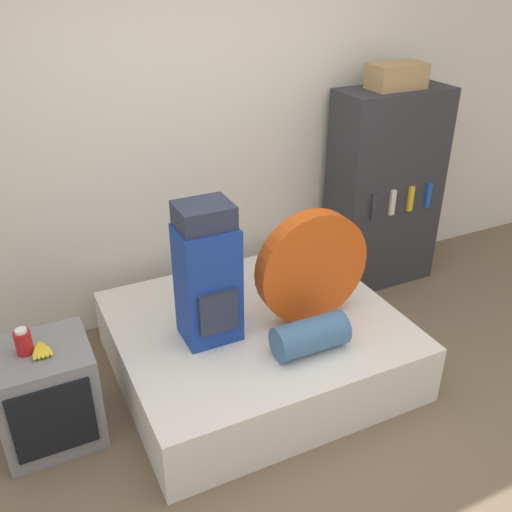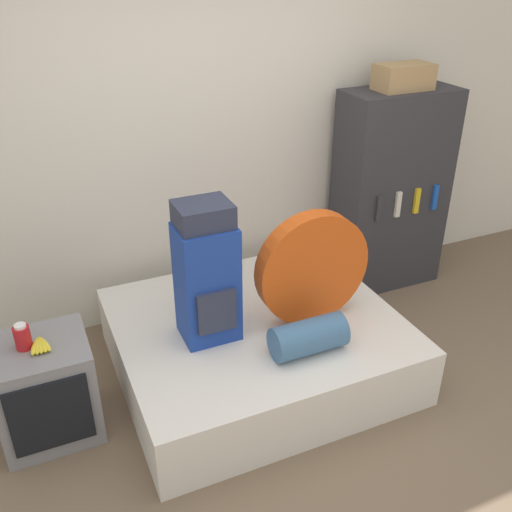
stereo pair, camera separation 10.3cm
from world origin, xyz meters
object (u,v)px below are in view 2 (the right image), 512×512
at_px(backpack, 207,275).
at_px(sleeping_roll, 308,337).
at_px(bookshelf, 391,192).
at_px(cardboard_box, 404,77).
at_px(canister, 22,337).
at_px(television, 46,389).
at_px(tent_bag, 312,268).

distance_m(backpack, sleeping_roll, 0.68).
distance_m(bookshelf, cardboard_box, 0.87).
relative_size(backpack, canister, 5.80).
bearing_deg(canister, backpack, -0.61).
distance_m(backpack, television, 1.08).
bearing_deg(sleeping_roll, television, 164.82).
xyz_separation_m(television, cardboard_box, (2.68, 0.65, 1.35)).
distance_m(television, bookshelf, 2.82).
height_order(sleeping_roll, television, sleeping_roll).
height_order(backpack, sleeping_roll, backpack).
bearing_deg(sleeping_roll, bookshelf, 39.52).
xyz_separation_m(backpack, television, (-0.96, -0.01, -0.50)).
distance_m(tent_bag, sleeping_roll, 0.43).
height_order(backpack, bookshelf, bookshelf).
relative_size(tent_bag, bookshelf, 0.46).
distance_m(sleeping_roll, bookshelf, 1.68).
bearing_deg(backpack, canister, 179.39).
xyz_separation_m(television, bookshelf, (2.70, 0.67, 0.48)).
distance_m(backpack, tent_bag, 0.64).
height_order(television, bookshelf, bookshelf).
height_order(tent_bag, bookshelf, bookshelf).
height_order(sleeping_roll, cardboard_box, cardboard_box).
relative_size(bookshelf, cardboard_box, 3.93).
bearing_deg(backpack, bookshelf, 20.90).
bearing_deg(tent_bag, backpack, 171.82).
bearing_deg(bookshelf, sleeping_roll, -140.48).
distance_m(television, cardboard_box, 3.07).
xyz_separation_m(sleeping_roll, cardboard_box, (1.26, 1.04, 1.16)).
height_order(tent_bag, canister, tent_bag).
distance_m(tent_bag, television, 1.66).
relative_size(canister, bookshelf, 0.09).
xyz_separation_m(sleeping_roll, television, (-1.42, 0.38, -0.19)).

